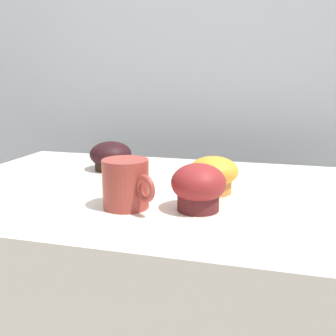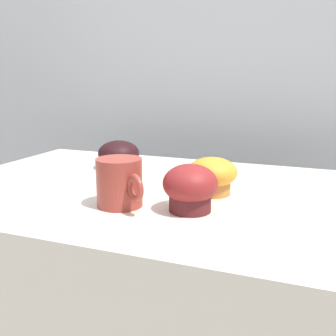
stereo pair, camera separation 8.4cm
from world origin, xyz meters
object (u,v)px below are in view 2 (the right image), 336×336
object	(u,v)px
muffin_back_right	(119,155)
coffee_cup	(120,182)
muffin_back_left	(212,175)
muffin_front_center	(190,188)

from	to	relation	value
muffin_back_right	coffee_cup	size ratio (longest dim) A/B	0.93
muffin_back_left	muffin_front_center	bearing A→B (deg)	-94.37
muffin_front_center	coffee_cup	size ratio (longest dim) A/B	0.86
muffin_back_right	coffee_cup	world-z (taller)	coffee_cup
muffin_back_right	coffee_cup	xyz separation A→B (m)	(0.15, -0.28, 0.01)
muffin_back_left	coffee_cup	xyz separation A→B (m)	(-0.14, -0.14, 0.01)
muffin_front_center	muffin_back_left	distance (m)	0.12
muffin_back_left	coffee_cup	size ratio (longest dim) A/B	0.89
muffin_back_right	muffin_front_center	bearing A→B (deg)	-42.36
coffee_cup	muffin_back_left	bearing A→B (deg)	44.61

